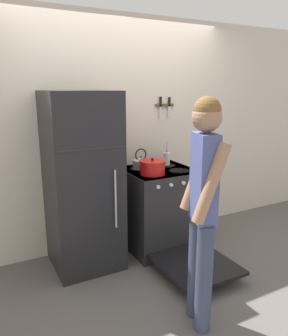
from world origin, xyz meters
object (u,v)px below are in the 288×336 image
Objects in this scene: dutch_oven_pot at (152,167)px; tea_kettle at (141,163)px; refrigerator at (83,182)px; utensil_jar at (167,158)px; stove_range at (161,210)px; person at (203,202)px.

tea_kettle reaches higher than dutch_oven_pot.
refrigerator reaches higher than tea_kettle.
tea_kettle is 0.82× the size of utensil_jar.
utensil_jar is at bearing 7.02° from refrigerator.
dutch_oven_pot is 0.28m from tea_kettle.
tea_kettle is 0.34m from utensil_jar.
dutch_oven_pot is at bearing -12.71° from refrigerator.
refrigerator reaches higher than utensil_jar.
utensil_jar reaches higher than dutch_oven_pot.
stove_range is at bearing -135.08° from utensil_jar.
person is at bearing -98.92° from tea_kettle.
utensil_jar is 1.50m from person.
person is (-0.56, -1.39, -0.00)m from utensil_jar.
refrigerator is at bearing -172.98° from utensil_jar.
person reaches higher than dutch_oven_pot.
dutch_oven_pot is 1.13m from person.
dutch_oven_pot is at bearing -92.72° from tea_kettle.
stove_range is (0.86, -0.06, -0.43)m from refrigerator.
stove_range is 1.37m from person.
refrigerator is 1.36m from person.
refrigerator is at bearing 176.33° from stove_range.
utensil_jar is at bearing 44.92° from stove_range.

